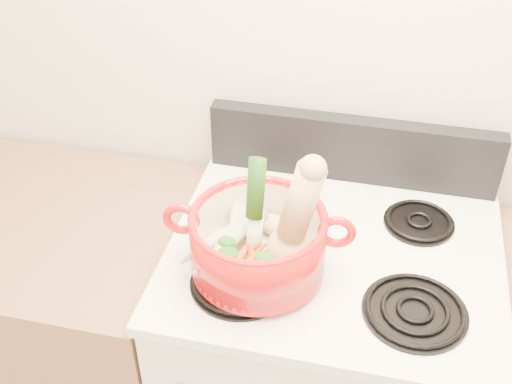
% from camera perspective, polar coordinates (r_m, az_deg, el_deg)
% --- Properties ---
extents(wall_back, '(3.50, 0.02, 2.60)m').
position_cam_1_polar(wall_back, '(1.63, 9.59, 12.37)').
color(wall_back, silver).
rests_on(wall_back, floor).
extents(stove_body, '(0.76, 0.65, 0.92)m').
position_cam_1_polar(stove_body, '(1.89, 5.87, -16.07)').
color(stove_body, silver).
rests_on(stove_body, floor).
extents(cooktop, '(0.78, 0.67, 0.03)m').
position_cam_1_polar(cooktop, '(1.54, 6.98, -5.50)').
color(cooktop, white).
rests_on(cooktop, stove_body).
extents(control_backsplash, '(0.76, 0.05, 0.18)m').
position_cam_1_polar(control_backsplash, '(1.71, 8.55, 3.80)').
color(control_backsplash, black).
rests_on(control_backsplash, cooktop).
extents(burner_front_left, '(0.22, 0.22, 0.02)m').
position_cam_1_polar(burner_front_left, '(1.43, -1.41, -7.93)').
color(burner_front_left, black).
rests_on(burner_front_left, cooktop).
extents(burner_front_right, '(0.22, 0.22, 0.02)m').
position_cam_1_polar(burner_front_right, '(1.41, 13.95, -10.18)').
color(burner_front_right, black).
rests_on(burner_front_right, cooktop).
extents(burner_back_left, '(0.17, 0.17, 0.02)m').
position_cam_1_polar(burner_back_left, '(1.65, 1.14, -0.68)').
color(burner_back_left, black).
rests_on(burner_back_left, cooktop).
extents(burner_back_right, '(0.17, 0.17, 0.02)m').
position_cam_1_polar(burner_back_right, '(1.63, 14.29, -2.52)').
color(burner_back_right, black).
rests_on(burner_back_right, cooktop).
extents(dutch_oven, '(0.32, 0.32, 0.15)m').
position_cam_1_polar(dutch_oven, '(1.40, 0.19, -4.53)').
color(dutch_oven, '#B7100F').
rests_on(dutch_oven, burner_front_left).
extents(pot_handle_left, '(0.08, 0.03, 0.08)m').
position_cam_1_polar(pot_handle_left, '(1.39, -6.65, -2.39)').
color(pot_handle_left, '#B7100F').
rests_on(pot_handle_left, dutch_oven).
extents(pot_handle_right, '(0.08, 0.03, 0.08)m').
position_cam_1_polar(pot_handle_right, '(1.36, 7.19, -3.55)').
color(pot_handle_right, '#B7100F').
rests_on(pot_handle_right, dutch_oven).
extents(squash, '(0.19, 0.16, 0.28)m').
position_cam_1_polar(squash, '(1.33, 3.16, -2.27)').
color(squash, tan).
rests_on(squash, dutch_oven).
extents(leek, '(0.04, 0.09, 0.25)m').
position_cam_1_polar(leek, '(1.36, -0.15, -1.60)').
color(leek, silver).
rests_on(leek, dutch_oven).
extents(ginger, '(0.09, 0.08, 0.04)m').
position_cam_1_polar(ginger, '(1.48, 1.61, -2.97)').
color(ginger, tan).
rests_on(ginger, dutch_oven).
extents(parsnip_0, '(0.11, 0.24, 0.07)m').
position_cam_1_polar(parsnip_0, '(1.44, -2.51, -3.88)').
color(parsnip_0, beige).
rests_on(parsnip_0, dutch_oven).
extents(parsnip_1, '(0.18, 0.20, 0.07)m').
position_cam_1_polar(parsnip_1, '(1.43, -2.97, -3.85)').
color(parsnip_1, beige).
rests_on(parsnip_1, dutch_oven).
extents(parsnip_2, '(0.10, 0.18, 0.05)m').
position_cam_1_polar(parsnip_2, '(1.45, -0.73, -3.39)').
color(parsnip_2, beige).
rests_on(parsnip_2, dutch_oven).
extents(parsnip_3, '(0.13, 0.20, 0.06)m').
position_cam_1_polar(parsnip_3, '(1.40, -2.75, -4.66)').
color(parsnip_3, beige).
rests_on(parsnip_3, dutch_oven).
extents(parsnip_4, '(0.06, 0.19, 0.05)m').
position_cam_1_polar(parsnip_4, '(1.46, -1.92, -2.51)').
color(parsnip_4, beige).
rests_on(parsnip_4, dutch_oven).
extents(carrot_0, '(0.10, 0.17, 0.05)m').
position_cam_1_polar(carrot_0, '(1.38, -0.51, -6.91)').
color(carrot_0, '#DB550A').
rests_on(carrot_0, dutch_oven).
extents(carrot_1, '(0.06, 0.14, 0.04)m').
position_cam_1_polar(carrot_1, '(1.40, -1.22, -5.57)').
color(carrot_1, '#CE480A').
rests_on(carrot_1, dutch_oven).
extents(carrot_2, '(0.10, 0.17, 0.05)m').
position_cam_1_polar(carrot_2, '(1.37, -0.06, -6.54)').
color(carrot_2, '#C8600A').
rests_on(carrot_2, dutch_oven).
extents(carrot_3, '(0.08, 0.14, 0.04)m').
position_cam_1_polar(carrot_3, '(1.37, -0.73, -6.43)').
color(carrot_3, red).
rests_on(carrot_3, dutch_oven).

